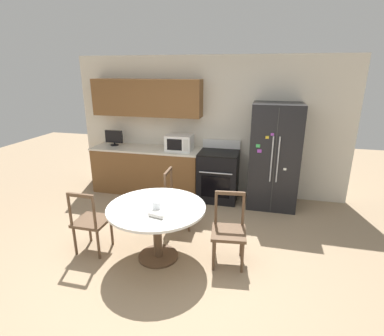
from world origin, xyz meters
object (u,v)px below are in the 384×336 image
Objects in this scene: countertop_tv at (114,137)px; dining_chair_far at (179,199)px; microwave at (179,143)px; dining_chair_left at (91,222)px; dining_chair_right at (229,231)px; candle_glass at (156,205)px; oven_range at (218,175)px; refrigerator at (274,156)px.

dining_chair_far is (1.68, -1.22, -0.63)m from countertop_tv.
dining_chair_left is at bearing -105.88° from microwave.
dining_chair_right is at bearing -58.63° from microwave.
countertop_tv is at bearing 127.76° from candle_glass.
countertop_tv is 0.39× the size of dining_chair_right.
countertop_tv is 0.39× the size of dining_chair_left.
dining_chair_right is (2.55, -1.99, -0.63)m from countertop_tv.
dining_chair_right is (0.43, -1.92, -0.03)m from oven_range.
dining_chair_right is at bearing 6.44° from dining_chair_left.
candle_glass is (1.68, -2.17, -0.29)m from countertop_tv.
countertop_tv reaches higher than microwave.
dining_chair_left is 1.00× the size of dining_chair_far.
refrigerator is 1.69× the size of oven_range.
microwave is 0.53× the size of dining_chair_right.
countertop_tv is 2.17m from dining_chair_far.
candle_glass is at bearing 1.42° from dining_chair_left.
dining_chair_far is 1.01m from candle_glass.
oven_range is 0.95m from microwave.
countertop_tv is at bearing 178.11° from oven_range.
candle_glass is (-0.00, -0.95, 0.33)m from dining_chair_far.
candle_glass is at bearing -81.59° from microwave.
dining_chair_right is 9.40× the size of candle_glass.
microwave is (-0.76, 0.02, 0.58)m from oven_range.
oven_range is (-0.97, 0.03, -0.44)m from refrigerator.
refrigerator is 1.86m from dining_chair_far.
oven_range reaches higher than dining_chair_right.
refrigerator is at bearing -112.53° from dining_chair_right.
dining_chair_far is at bearing -141.56° from refrigerator.
candle_glass is at bearing -2.27° from dining_chair_far.
candle_glass is at bearing -101.88° from oven_range.
countertop_tv is (-1.37, 0.05, 0.02)m from microwave.
candle_glass is at bearing 4.61° from dining_chair_right.
dining_chair_right is (0.87, -0.77, 0.00)m from dining_chair_far.
microwave reaches higher than dining_chair_far.
dining_chair_far and dining_chair_right have the same top height.
refrigerator reaches higher than microwave.
refrigerator is at bearing 126.29° from dining_chair_far.
refrigerator reaches higher than oven_range.
refrigerator reaches higher than countertop_tv.
candle_glass is at bearing -52.24° from countertop_tv.
oven_range is 2.17m from candle_glass.
oven_range is 3.06× the size of countertop_tv.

